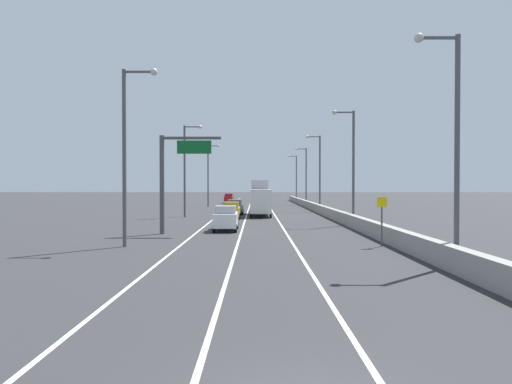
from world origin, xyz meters
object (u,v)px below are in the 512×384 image
(overhead_sign_gantry, at_px, (172,172))
(car_red_4, at_px, (230,198))
(lamp_post_left_near, at_px, (129,145))
(lamp_post_left_far, at_px, (210,171))
(car_yellow_3, at_px, (232,210))
(lamp_post_right_near, at_px, (452,133))
(lamp_post_right_second, at_px, (351,159))
(box_truck, at_px, (261,199))
(lamp_post_left_mid, at_px, (187,165))
(car_white_2, at_px, (226,218))
(lamp_post_right_fourth, at_px, (305,172))
(car_silver_0, at_px, (259,197))
(speed_advisory_sign, at_px, (382,218))
(car_green_1, at_px, (260,205))
(car_gray_5, at_px, (236,207))
(lamp_post_right_fifth, at_px, (296,175))
(lamp_post_right_third, at_px, (319,168))

(overhead_sign_gantry, distance_m, car_red_4, 57.71)
(lamp_post_left_near, relative_size, lamp_post_left_far, 1.00)
(car_yellow_3, bearing_deg, lamp_post_right_near, -66.71)
(lamp_post_right_near, relative_size, lamp_post_right_second, 1.00)
(box_truck, bearing_deg, lamp_post_left_mid, -164.84)
(overhead_sign_gantry, relative_size, lamp_post_left_near, 0.70)
(car_white_2, distance_m, car_red_4, 55.28)
(lamp_post_right_fourth, height_order, lamp_post_left_mid, same)
(car_silver_0, bearing_deg, speed_advisory_sign, -84.48)
(lamp_post_right_fourth, height_order, car_green_1, lamp_post_right_fourth)
(lamp_post_right_near, distance_m, car_gray_5, 36.98)
(lamp_post_right_near, relative_size, lamp_post_right_fifth, 1.00)
(lamp_post_right_fifth, bearing_deg, lamp_post_left_near, -102.59)
(overhead_sign_gantry, xyz_separation_m, car_white_2, (3.97, 2.40, -3.71))
(lamp_post_right_near, bearing_deg, car_white_2, 127.02)
(lamp_post_right_near, height_order, lamp_post_right_third, same)
(lamp_post_right_near, distance_m, lamp_post_right_fifth, 81.81)
(speed_advisory_sign, height_order, lamp_post_right_near, lamp_post_right_near)
(overhead_sign_gantry, bearing_deg, car_silver_0, 83.91)
(car_yellow_3, distance_m, car_red_4, 43.21)
(speed_advisory_sign, xyz_separation_m, lamp_post_left_mid, (-15.70, 24.51, 4.36))
(lamp_post_left_near, height_order, lamp_post_left_mid, same)
(lamp_post_right_third, relative_size, car_silver_0, 2.51)
(car_green_1, bearing_deg, lamp_post_left_far, 121.21)
(car_green_1, bearing_deg, overhead_sign_gantry, -103.94)
(car_silver_0, height_order, car_white_2, car_white_2)
(lamp_post_right_fourth, relative_size, car_yellow_3, 2.45)
(lamp_post_left_far, bearing_deg, speed_advisory_sign, -72.28)
(overhead_sign_gantry, distance_m, car_green_1, 29.10)
(lamp_post_right_fifth, distance_m, car_white_2, 67.74)
(speed_advisory_sign, relative_size, lamp_post_left_mid, 0.28)
(lamp_post_left_far, distance_m, car_white_2, 40.52)
(car_green_1, distance_m, car_red_4, 30.22)
(overhead_sign_gantry, xyz_separation_m, car_gray_5, (3.77, 21.80, -3.78))
(car_gray_5, bearing_deg, lamp_post_left_mid, -142.75)
(lamp_post_right_third, height_order, car_green_1, lamp_post_right_third)
(overhead_sign_gantry, xyz_separation_m, lamp_post_right_fourth, (15.59, 48.48, 1.40))
(lamp_post_left_far, bearing_deg, car_gray_5, -75.11)
(car_green_1, xyz_separation_m, car_white_2, (-2.98, -25.60, 0.08))
(speed_advisory_sign, distance_m, lamp_post_right_fifth, 75.92)
(lamp_post_left_near, relative_size, car_white_2, 2.62)
(speed_advisory_sign, xyz_separation_m, lamp_post_right_second, (1.27, 14.42, 4.36))
(car_white_2, relative_size, car_red_4, 0.86)
(lamp_post_right_third, xyz_separation_m, car_red_4, (-14.36, 29.56, -5.14))
(car_gray_5, bearing_deg, lamp_post_right_third, 28.64)
(overhead_sign_gantry, height_order, lamp_post_right_third, lamp_post_right_third)
(speed_advisory_sign, distance_m, box_truck, 27.76)
(lamp_post_right_second, bearing_deg, car_white_2, -155.46)
(lamp_post_right_second, bearing_deg, car_green_1, 112.19)
(overhead_sign_gantry, distance_m, box_truck, 21.33)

